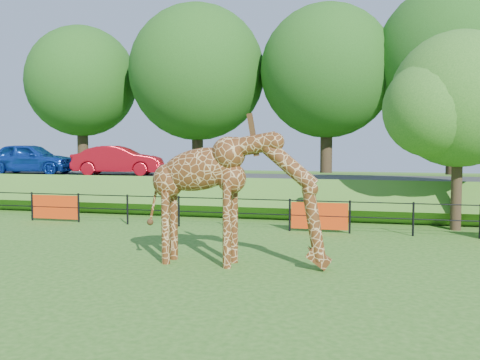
{
  "coord_description": "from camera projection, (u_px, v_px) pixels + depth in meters",
  "views": [
    {
      "loc": [
        4.74,
        -9.86,
        3.04
      ],
      "look_at": [
        1.24,
        4.1,
        2.0
      ],
      "focal_mm": 40.0,
      "sensor_mm": 36.0,
      "label": 1
    }
  ],
  "objects": [
    {
      "name": "ground",
      "position": [
        133.0,
        291.0,
        10.9
      ],
      "size": [
        90.0,
        90.0,
        0.0
      ],
      "primitive_type": "plane",
      "color": "#2C6519",
      "rests_on": "ground"
    },
    {
      "name": "road",
      "position": [
        266.0,
        178.0,
        24.35
      ],
      "size": [
        40.0,
        5.0,
        0.12
      ],
      "primitive_type": "cube",
      "color": "#302F32",
      "rests_on": "embankment"
    },
    {
      "name": "giraffe",
      "position": [
        236.0,
        199.0,
        12.99
      ],
      "size": [
        4.63,
        0.94,
        3.29
      ],
      "primitive_type": null,
      "rotation": [
        0.0,
        0.0,
        -0.02
      ],
      "color": "#562D11",
      "rests_on": "ground"
    },
    {
      "name": "perimeter_fence",
      "position": [
        233.0,
        213.0,
        18.6
      ],
      "size": [
        28.07,
        0.1,
        1.1
      ],
      "primitive_type": null,
      "color": "black",
      "rests_on": "ground"
    },
    {
      "name": "visitor",
      "position": [
        311.0,
        205.0,
        19.27
      ],
      "size": [
        0.64,
        0.55,
        1.49
      ],
      "primitive_type": "imported",
      "rotation": [
        0.0,
        0.0,
        2.72
      ],
      "color": "black",
      "rests_on": "ground"
    },
    {
      "name": "car_blue",
      "position": [
        30.0,
        158.0,
        26.78
      ],
      "size": [
        4.67,
        2.26,
        1.54
      ],
      "primitive_type": "imported",
      "rotation": [
        0.0,
        0.0,
        1.67
      ],
      "color": "#1644B4",
      "rests_on": "road"
    },
    {
      "name": "bg_tree_line",
      "position": [
        325.0,
        70.0,
        31.21
      ],
      "size": [
        37.3,
        8.8,
        11.82
      ],
      "color": "#2F2315",
      "rests_on": "ground"
    },
    {
      "name": "tree_east",
      "position": [
        462.0,
        105.0,
        18.07
      ],
      "size": [
        5.4,
        4.71,
        6.76
      ],
      "color": "#2F2315",
      "rests_on": "ground"
    },
    {
      "name": "car_red",
      "position": [
        118.0,
        160.0,
        25.79
      ],
      "size": [
        4.48,
        2.3,
        1.41
      ],
      "primitive_type": "imported",
      "rotation": [
        0.0,
        0.0,
        1.77
      ],
      "color": "#AE0C18",
      "rests_on": "road"
    },
    {
      "name": "embankment",
      "position": [
        272.0,
        191.0,
        25.85
      ],
      "size": [
        40.0,
        9.0,
        1.3
      ],
      "primitive_type": "cube",
      "color": "#2C6519",
      "rests_on": "ground"
    }
  ]
}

